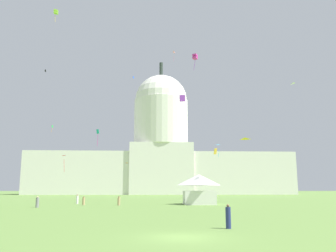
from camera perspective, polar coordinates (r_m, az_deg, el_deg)
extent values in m
plane|color=olive|center=(21.69, 2.28, -17.59)|extent=(800.00, 800.00, 0.00)
cube|color=silver|center=(177.61, -11.66, -7.56)|extent=(64.10, 23.44, 20.19)
cube|color=silver|center=(179.71, 9.18, -7.66)|extent=(64.10, 23.44, 20.19)
cube|color=silver|center=(175.86, -1.18, -7.07)|extent=(30.04, 25.78, 24.30)
cylinder|color=silver|center=(178.67, -1.15, 0.51)|extent=(27.21, 27.21, 22.90)
sphere|color=silver|center=(181.13, -1.14, 4.08)|extent=(26.69, 26.69, 26.69)
cylinder|color=#2D3833|center=(186.03, -1.12, 9.16)|extent=(1.80, 1.80, 7.29)
cube|color=white|center=(65.26, 5.04, -11.50)|extent=(5.68, 6.85, 2.40)
pyramid|color=white|center=(65.26, 5.00, -8.69)|extent=(5.97, 7.19, 1.99)
cylinder|color=#703D93|center=(80.54, 3.24, -11.61)|extent=(0.56, 0.56, 1.40)
sphere|color=brown|center=(80.52, 3.23, -11.02)|extent=(0.32, 0.32, 0.24)
cylinder|color=silver|center=(68.84, -14.51, -11.52)|extent=(0.52, 0.52, 1.51)
sphere|color=#A37556|center=(68.82, -14.48, -10.80)|extent=(0.28, 0.28, 0.24)
cylinder|color=navy|center=(26.41, 9.75, -14.47)|extent=(0.38, 0.38, 1.51)
sphere|color=brown|center=(26.36, 9.69, -12.61)|extent=(0.20, 0.20, 0.20)
cylinder|color=gray|center=(57.69, -20.43, -11.56)|extent=(0.67, 0.67, 1.48)
sphere|color=beige|center=(57.67, -20.38, -10.72)|extent=(0.29, 0.29, 0.21)
cylinder|color=tan|center=(64.23, -13.53, -11.78)|extent=(0.51, 0.51, 1.30)
sphere|color=brown|center=(64.21, -13.50, -11.11)|extent=(0.22, 0.22, 0.20)
cylinder|color=tan|center=(61.79, -7.98, -12.02)|extent=(0.48, 0.48, 1.32)
sphere|color=brown|center=(61.77, -7.96, -11.30)|extent=(0.24, 0.24, 0.24)
pyramid|color=white|center=(78.73, 20.01, 6.28)|extent=(0.88, 1.42, 0.24)
pyramid|color=pink|center=(104.35, 0.78, 11.69)|extent=(1.08, 1.84, 0.24)
cylinder|color=pink|center=(103.70, 0.96, 10.87)|extent=(0.20, 0.23, 1.59)
cube|color=blue|center=(153.04, -5.62, 7.86)|extent=(0.62, 1.07, 1.10)
cube|color=black|center=(118.99, -19.27, 8.46)|extent=(0.64, 0.54, 0.76)
cube|color=#8CD133|center=(92.02, -17.73, 17.09)|extent=(1.00, 0.94, 0.57)
cube|color=#8CD133|center=(92.25, -17.71, 17.36)|extent=(1.00, 0.94, 0.57)
cylinder|color=gold|center=(91.48, -17.85, 16.35)|extent=(0.27, 0.25, 2.19)
cube|color=green|center=(128.88, -18.25, -0.06)|extent=(0.41, 0.55, 0.87)
cylinder|color=orange|center=(128.70, -18.33, -0.61)|extent=(0.14, 0.30, 1.71)
cube|color=#D1339E|center=(64.30, 4.41, 10.95)|extent=(1.07, 1.08, 0.44)
cube|color=#D1339E|center=(64.47, 4.40, 11.35)|extent=(1.07, 1.08, 0.44)
cylinder|color=purple|center=(63.85, 4.33, 9.91)|extent=(0.37, 0.32, 2.11)
pyramid|color=#33BCDB|center=(101.21, 8.24, -3.31)|extent=(1.33, 0.99, 0.26)
cylinder|color=#33BCDB|center=(101.41, 8.24, -4.29)|extent=(0.40, 0.24, 2.36)
cube|color=purple|center=(51.85, 2.34, 4.53)|extent=(0.89, 0.40, 1.04)
pyramid|color=yellow|center=(67.53, 12.37, -2.20)|extent=(1.81, 1.42, 0.40)
pyramid|color=orange|center=(104.11, -6.47, -6.22)|extent=(1.31, 1.55, 0.16)
cube|color=teal|center=(91.81, -11.33, -0.88)|extent=(0.79, 0.55, 1.15)
cylinder|color=#D1339E|center=(91.49, -11.36, -2.24)|extent=(0.19, 0.43, 3.25)
cube|color=gold|center=(63.42, 7.70, -4.09)|extent=(0.64, 0.79, 1.13)
pyramid|color=red|center=(99.39, -16.25, -4.78)|extent=(1.49, 1.33, 0.22)
cylinder|color=red|center=(98.98, -16.50, -6.15)|extent=(0.26, 0.19, 3.42)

